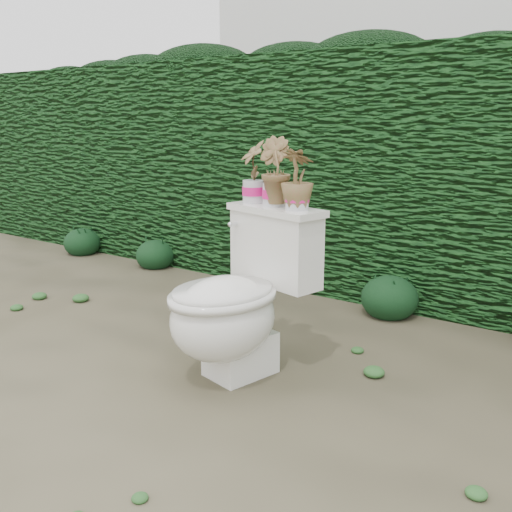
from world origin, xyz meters
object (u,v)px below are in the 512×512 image
Objects in this scene: toilet at (237,303)px; potted_plant_center at (274,173)px; potted_plant_left at (253,173)px; potted_plant_right at (297,181)px.

potted_plant_center is (0.04, 0.24, 0.57)m from toilet.
potted_plant_left is 1.09× the size of potted_plant_right.
potted_plant_left is (-0.10, 0.27, 0.56)m from toilet.
toilet is 0.63m from potted_plant_left.
potted_plant_center is at bearing -9.45° from potted_plant_right.
potted_plant_left is at bearing -9.45° from potted_plant_right.
potted_plant_right reaches higher than toilet.
potted_plant_right is at bearing 60.21° from toilet.
potted_plant_center is 0.15m from potted_plant_right.
potted_plant_center reaches higher than potted_plant_right.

